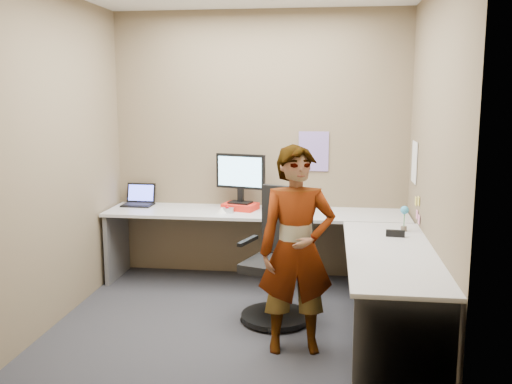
# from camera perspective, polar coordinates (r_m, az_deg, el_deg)

# --- Properties ---
(ground) EXTENTS (3.00, 3.00, 0.00)m
(ground) POSITION_cam_1_polar(r_m,az_deg,el_deg) (4.90, -1.56, -12.66)
(ground) COLOR #232327
(ground) RESTS_ON ground
(wall_back) EXTENTS (3.00, 0.00, 3.00)m
(wall_back) POSITION_cam_1_polar(r_m,az_deg,el_deg) (5.84, 0.38, 4.66)
(wall_back) COLOR brown
(wall_back) RESTS_ON ground
(wall_right) EXTENTS (0.00, 2.70, 2.70)m
(wall_right) POSITION_cam_1_polar(r_m,az_deg,el_deg) (4.57, 17.29, 2.79)
(wall_right) COLOR brown
(wall_right) RESTS_ON ground
(wall_left) EXTENTS (0.00, 2.70, 2.70)m
(wall_left) POSITION_cam_1_polar(r_m,az_deg,el_deg) (5.02, -18.83, 3.30)
(wall_left) COLOR brown
(wall_left) RESTS_ON ground
(desk) EXTENTS (2.98, 2.58, 0.73)m
(desk) POSITION_cam_1_polar(r_m,az_deg,el_deg) (5.03, 4.04, -5.01)
(desk) COLOR beige
(desk) RESTS_ON ground
(paper_ream) EXTENTS (0.38, 0.31, 0.06)m
(paper_ream) POSITION_cam_1_polar(r_m,az_deg,el_deg) (5.69, -1.58, -1.45)
(paper_ream) COLOR red
(paper_ream) RESTS_ON desk
(monitor) EXTENTS (0.51, 0.21, 0.49)m
(monitor) POSITION_cam_1_polar(r_m,az_deg,el_deg) (5.66, -1.57, 1.79)
(monitor) COLOR black
(monitor) RESTS_ON paper_ream
(laptop) EXTENTS (0.31, 0.26, 0.22)m
(laptop) POSITION_cam_1_polar(r_m,az_deg,el_deg) (6.05, -11.60, -0.75)
(laptop) COLOR black
(laptop) RESTS_ON desk
(trackball_mouse) EXTENTS (0.12, 0.08, 0.07)m
(trackball_mouse) POSITION_cam_1_polar(r_m,az_deg,el_deg) (5.56, -2.88, -1.81)
(trackball_mouse) COLOR #B7B7BC
(trackball_mouse) RESTS_ON desk
(origami) EXTENTS (0.10, 0.10, 0.06)m
(origami) POSITION_cam_1_polar(r_m,az_deg,el_deg) (5.54, -3.44, -1.81)
(origami) COLOR white
(origami) RESTS_ON desk
(stapler) EXTENTS (0.15, 0.05, 0.05)m
(stapler) POSITION_cam_1_polar(r_m,az_deg,el_deg) (4.76, 13.76, -4.05)
(stapler) COLOR black
(stapler) RESTS_ON desk
(flower) EXTENTS (0.07, 0.07, 0.22)m
(flower) POSITION_cam_1_polar(r_m,az_deg,el_deg) (4.95, 14.62, -2.18)
(flower) COLOR brown
(flower) RESTS_ON desk
(calendar_purple) EXTENTS (0.30, 0.01, 0.40)m
(calendar_purple) POSITION_cam_1_polar(r_m,az_deg,el_deg) (5.79, 5.78, 4.07)
(calendar_purple) COLOR #846BB7
(calendar_purple) RESTS_ON wall_back
(calendar_white) EXTENTS (0.01, 0.28, 0.38)m
(calendar_white) POSITION_cam_1_polar(r_m,az_deg,el_deg) (5.46, 15.56, 2.89)
(calendar_white) COLOR white
(calendar_white) RESTS_ON wall_right
(sticky_note_a) EXTENTS (0.01, 0.07, 0.07)m
(sticky_note_a) POSITION_cam_1_polar(r_m,az_deg,el_deg) (5.17, 15.94, -0.87)
(sticky_note_a) COLOR #F2E059
(sticky_note_a) RESTS_ON wall_right
(sticky_note_b) EXTENTS (0.01, 0.07, 0.07)m
(sticky_note_b) POSITION_cam_1_polar(r_m,az_deg,el_deg) (5.24, 15.79, -2.17)
(sticky_note_b) COLOR pink
(sticky_note_b) RESTS_ON wall_right
(sticky_note_c) EXTENTS (0.01, 0.07, 0.07)m
(sticky_note_c) POSITION_cam_1_polar(r_m,az_deg,el_deg) (5.13, 15.97, -2.66)
(sticky_note_c) COLOR pink
(sticky_note_c) RESTS_ON wall_right
(sticky_note_d) EXTENTS (0.01, 0.07, 0.07)m
(sticky_note_d) POSITION_cam_1_polar(r_m,az_deg,el_deg) (5.32, 15.69, -0.89)
(sticky_note_d) COLOR #F2E059
(sticky_note_d) RESTS_ON wall_right
(office_chair) EXTENTS (0.63, 0.61, 1.09)m
(office_chair) POSITION_cam_1_polar(r_m,az_deg,el_deg) (4.79, 2.32, -7.56)
(office_chair) COLOR black
(office_chair) RESTS_ON ground
(person) EXTENTS (0.61, 0.46, 1.52)m
(person) POSITION_cam_1_polar(r_m,az_deg,el_deg) (4.14, 4.09, -5.83)
(person) COLOR #999399
(person) RESTS_ON ground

